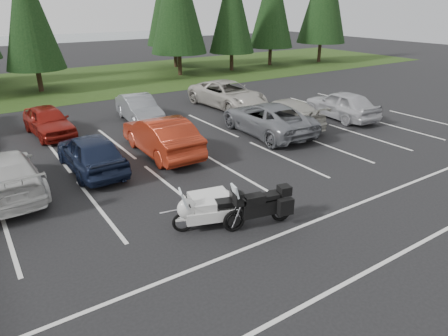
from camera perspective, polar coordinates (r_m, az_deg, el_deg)
ground at (r=13.51m, az=-7.25°, el=-4.96°), size 120.00×120.00×0.00m
grass_strip at (r=35.74m, az=-25.34°, el=10.54°), size 80.00×16.00×0.01m
lake_water at (r=66.74m, az=-26.68°, el=15.06°), size 70.00×50.00×0.02m
stall_markings at (r=15.15m, az=-10.69°, el=-1.98°), size 32.00×16.00×0.01m
conifer_5 at (r=32.82m, az=-26.28°, el=19.50°), size 4.14×4.14×9.63m
conifer_7 at (r=39.72m, az=1.15°, el=22.09°), size 4.27×4.27×9.94m
conifer_8 at (r=43.71m, az=6.92°, el=22.48°), size 4.53×4.53×10.56m
car_near_3 at (r=15.67m, az=-28.85°, el=-0.72°), size 2.22×5.22×1.50m
car_near_4 at (r=16.48m, az=-18.50°, el=2.14°), size 1.88×4.55×1.54m
car_near_5 at (r=17.63m, az=-8.95°, el=4.60°), size 1.85×5.09×1.67m
car_near_6 at (r=20.37m, az=6.16°, el=7.07°), size 2.93×5.80×1.57m
car_near_7 at (r=21.71m, az=8.57°, el=7.79°), size 2.33×5.18×1.47m
car_near_8 at (r=23.98m, az=16.43°, el=8.69°), size 2.24×4.82×1.60m
car_far_2 at (r=21.83m, az=-23.79°, el=6.16°), size 2.05×4.39×1.45m
car_far_3 at (r=22.82m, az=-12.02°, el=8.26°), size 1.90×4.53×1.45m
car_far_4 at (r=25.62m, az=0.53°, el=10.47°), size 3.13×5.97×1.60m
touring_motorcycle at (r=11.68m, az=-2.10°, el=-5.70°), size 2.56×1.52×1.36m
cargo_trailer at (r=12.41m, az=-2.09°, el=-5.31°), size 1.90×1.31×0.80m
adventure_motorcycle at (r=11.78m, az=4.98°, el=-5.05°), size 2.62×1.35×1.52m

